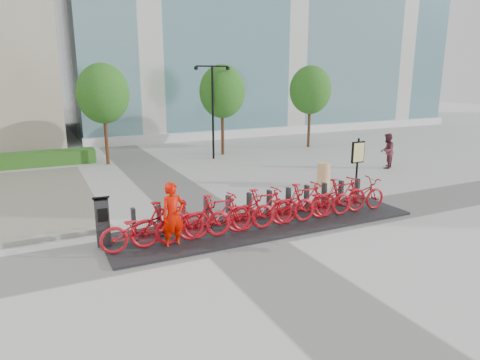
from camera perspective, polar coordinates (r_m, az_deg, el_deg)
name	(u,v)px	position (r m, az deg, el deg)	size (l,w,h in m)	color
ground	(232,235)	(12.44, -1.12, -7.35)	(120.00, 120.00, 0.00)	#AAAAA8
hedge_b	(33,159)	(24.09, -25.91, 2.51)	(6.00, 1.20, 0.70)	#25531A
tree_1	(103,94)	(22.80, -17.80, 10.89)	(2.60, 2.60, 5.10)	#522B1A
tree_2	(222,92)	(24.61, -2.38, 11.69)	(2.60, 2.60, 5.10)	#522B1A
tree_3	(310,90)	(27.57, 9.36, 11.75)	(2.60, 2.60, 5.10)	#522B1A
streetlamp	(213,101)	(23.33, -3.66, 10.44)	(2.00, 0.20, 5.00)	black
dock_pad	(266,224)	(13.23, 3.46, -5.87)	(9.60, 2.40, 0.08)	black
dock_rail_posts	(260,205)	(13.51, 2.73, -3.36)	(8.02, 0.50, 0.85)	#262628
bike_0	(141,229)	(11.39, -13.05, -6.33)	(0.74, 2.11, 1.11)	#AB0D16
bike_1	(168,222)	(11.54, -9.57, -5.58)	(0.58, 2.05, 1.23)	#AB0D16
bike_2	(194,221)	(11.77, -6.19, -5.40)	(0.74, 2.11, 1.11)	#AB0D16
bike_3	(218,215)	(11.99, -2.95, -4.65)	(0.58, 2.05, 1.23)	#AB0D16
bike_4	(241,213)	(12.29, 0.15, -4.46)	(0.74, 2.11, 1.11)	#AB0D16
bike_5	(263,208)	(12.59, 3.10, -3.74)	(0.58, 2.05, 1.23)	#AB0D16
bike_6	(284,207)	(12.96, 5.88, -3.57)	(0.74, 2.11, 1.11)	#AB0D16
bike_7	(304,202)	(13.33, 8.53, -2.89)	(0.58, 2.05, 1.23)	#AB0D16
bike_8	(323,201)	(13.75, 11.00, -2.74)	(0.74, 2.11, 1.11)	#AB0D16
bike_9	(341,196)	(14.17, 13.35, -2.11)	(0.58, 2.05, 1.23)	#AB0D16
bike_10	(359,195)	(14.64, 15.52, -1.98)	(0.74, 2.11, 1.11)	#AB0D16
kiosk	(102,221)	(11.87, -17.86, -5.27)	(0.45, 0.39, 1.39)	#262628
worker_red	(173,216)	(11.38, -8.92, -4.74)	(0.66, 0.43, 1.80)	red
pedestrian	(387,151)	(22.30, 19.00, 3.69)	(0.84, 0.65, 1.73)	#602632
construction_barrel	(323,175)	(17.89, 11.07, 0.67)	(0.52, 0.52, 1.01)	orange
map_sign	(358,154)	(18.42, 15.45, 3.34)	(0.65, 0.13, 1.96)	black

